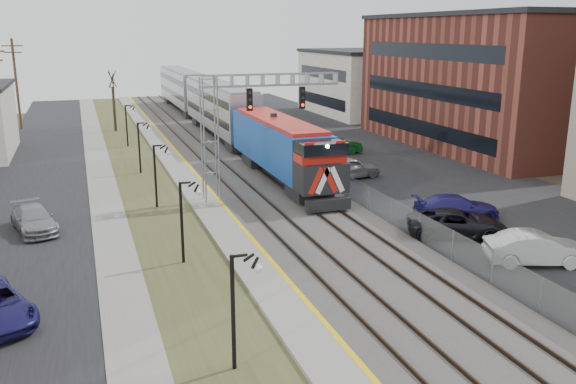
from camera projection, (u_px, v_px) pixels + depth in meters
name	position (u px, v px, depth m)	size (l,w,h in m)	color
street_west	(35.00, 191.00, 42.28)	(7.00, 120.00, 0.04)	black
sidewalk	(102.00, 185.00, 43.69)	(2.00, 120.00, 0.08)	gray
grass_median	(145.00, 182.00, 44.63)	(4.00, 120.00, 0.06)	#3F4525
platform	(186.00, 178.00, 45.55)	(2.00, 120.00, 0.24)	gray
ballast_bed	(250.00, 173.00, 47.12)	(8.00, 120.00, 0.20)	#595651
parking_lot	(389.00, 164.00, 50.89)	(16.00, 120.00, 0.04)	black
platform_edge	(197.00, 175.00, 45.79)	(0.24, 120.00, 0.01)	gold
track_near	(225.00, 173.00, 46.45)	(1.58, 120.00, 0.15)	#2D2119
track_far	(269.00, 170.00, 47.54)	(1.58, 120.00, 0.15)	#2D2119
train	(212.00, 106.00, 65.93)	(3.00, 63.05, 5.33)	#1346A0
signal_gantry	(236.00, 115.00, 38.43)	(9.00, 1.07, 8.15)	gray
lampposts	(181.00, 222.00, 28.84)	(0.14, 62.14, 4.00)	black
fence	(301.00, 161.00, 48.25)	(0.04, 120.00, 1.60)	gray
buildings_east	(566.00, 87.00, 50.17)	(16.00, 76.00, 15.00)	gray
bare_trees	(17.00, 144.00, 44.81)	(12.30, 42.30, 5.95)	#382D23
car_lot_b	(536.00, 249.00, 28.73)	(1.65, 4.73, 1.56)	beige
car_lot_c	(457.00, 224.00, 32.62)	(2.43, 5.27, 1.46)	black
car_lot_d	(456.00, 208.00, 35.60)	(2.04, 5.02, 1.46)	navy
car_lot_e	(349.00, 168.00, 45.53)	(1.95, 4.86, 1.66)	gray
car_lot_f	(334.00, 145.00, 54.58)	(1.74, 4.98, 1.64)	#0D4515
car_street_b	(34.00, 220.00, 33.53)	(1.89, 4.66, 1.35)	gray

